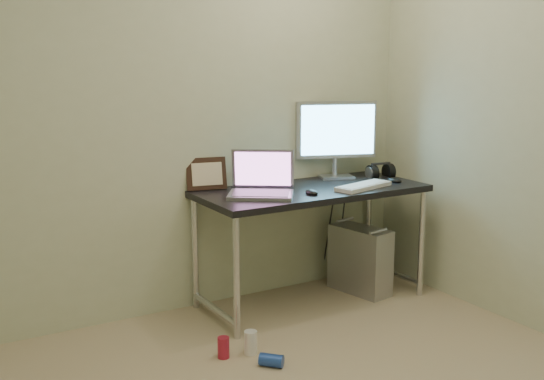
# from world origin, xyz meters

# --- Properties ---
(wall_back) EXTENTS (3.50, 0.02, 2.50)m
(wall_back) POSITION_xyz_m (0.00, 1.75, 1.25)
(wall_back) COLOR beige
(wall_back) RESTS_ON ground
(desk) EXTENTS (1.45, 0.64, 0.75)m
(desk) POSITION_xyz_m (0.89, 1.43, 0.66)
(desk) COLOR black
(desk) RESTS_ON ground
(tower_computer) EXTENTS (0.26, 0.45, 0.47)m
(tower_computer) POSITION_xyz_m (1.27, 1.41, 0.22)
(tower_computer) COLOR #ACACB1
(tower_computer) RESTS_ON ground
(cable_a) EXTENTS (0.01, 0.16, 0.69)m
(cable_a) POSITION_xyz_m (1.22, 1.70, 0.40)
(cable_a) COLOR black
(cable_a) RESTS_ON ground
(cable_b) EXTENTS (0.02, 0.11, 0.71)m
(cable_b) POSITION_xyz_m (1.31, 1.68, 0.38)
(cable_b) COLOR black
(cable_b) RESTS_ON ground
(can_red) EXTENTS (0.08, 0.08, 0.11)m
(can_red) POSITION_xyz_m (0.02, 0.97, 0.06)
(can_red) COLOR #AD1D37
(can_red) RESTS_ON ground
(can_white) EXTENTS (0.09, 0.09, 0.13)m
(can_white) POSITION_xyz_m (0.17, 0.94, 0.06)
(can_white) COLOR white
(can_white) RESTS_ON ground
(can_blue) EXTENTS (0.13, 0.14, 0.07)m
(can_blue) POSITION_xyz_m (0.19, 0.75, 0.03)
(can_blue) COLOR #2345A4
(can_blue) RESTS_ON ground
(laptop) EXTENTS (0.49, 0.47, 0.26)m
(laptop) POSITION_xyz_m (0.52, 1.42, 0.81)
(laptop) COLOR silver
(laptop) RESTS_ON desk
(monitor) EXTENTS (0.53, 0.23, 0.52)m
(monitor) POSITION_xyz_m (1.23, 1.65, 1.05)
(monitor) COLOR silver
(monitor) RESTS_ON desk
(keyboard) EXTENTS (0.44, 0.24, 0.03)m
(keyboard) POSITION_xyz_m (1.17, 1.26, 0.76)
(keyboard) COLOR white
(keyboard) RESTS_ON desk
(mouse_right) EXTENTS (0.08, 0.12, 0.04)m
(mouse_right) POSITION_xyz_m (1.47, 1.32, 0.77)
(mouse_right) COLOR black
(mouse_right) RESTS_ON desk
(mouse_left) EXTENTS (0.07, 0.11, 0.04)m
(mouse_left) POSITION_xyz_m (0.78, 1.28, 0.77)
(mouse_left) COLOR black
(mouse_left) RESTS_ON desk
(headphones) EXTENTS (0.19, 0.12, 0.12)m
(headphones) POSITION_xyz_m (1.51, 1.52, 0.78)
(headphones) COLOR black
(headphones) RESTS_ON desk
(picture_frame) EXTENTS (0.26, 0.12, 0.20)m
(picture_frame) POSITION_xyz_m (0.30, 1.73, 0.85)
(picture_frame) COLOR black
(picture_frame) RESTS_ON desk
(webcam) EXTENTS (0.04, 0.03, 0.13)m
(webcam) POSITION_xyz_m (0.52, 1.66, 0.84)
(webcam) COLOR silver
(webcam) RESTS_ON desk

